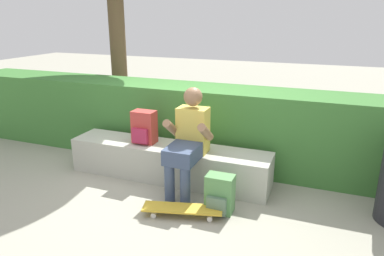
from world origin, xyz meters
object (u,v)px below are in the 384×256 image
at_px(bench_main, 168,162).
at_px(backpack_on_ground, 220,195).
at_px(person_skater, 188,139).
at_px(skateboard_near_person, 182,209).
at_px(backpack_on_bench, 144,128).

height_order(bench_main, backpack_on_ground, bench_main).
bearing_deg(backpack_on_ground, person_skater, 145.76).
height_order(person_skater, skateboard_near_person, person_skater).
height_order(person_skater, backpack_on_bench, person_skater).
height_order(bench_main, person_skater, person_skater).
distance_m(bench_main, person_skater, 0.59).
relative_size(bench_main, person_skater, 2.11).
distance_m(skateboard_near_person, backpack_on_bench, 1.22).
distance_m(backpack_on_bench, backpack_on_ground, 1.32).
distance_m(bench_main, skateboard_near_person, 0.90).
bearing_deg(person_skater, bench_main, 148.18).
height_order(skateboard_near_person, backpack_on_ground, backpack_on_ground).
bearing_deg(backpack_on_bench, person_skater, -17.34).
height_order(bench_main, backpack_on_bench, backpack_on_bench).
xyz_separation_m(bench_main, person_skater, (0.35, -0.22, 0.42)).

